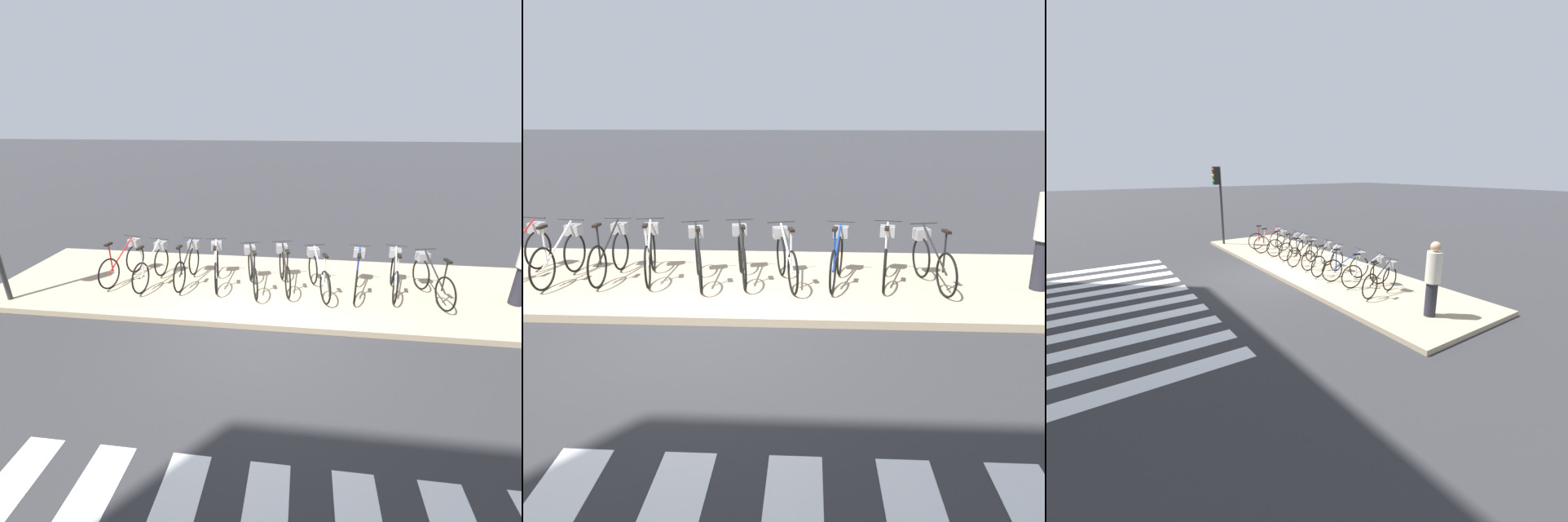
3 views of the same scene
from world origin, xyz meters
TOP-DOWN VIEW (x-y plane):
  - ground_plane at (0.00, 0.00)m, footprint 120.00×120.00m
  - sidewalk at (0.00, 1.67)m, footprint 12.10×3.34m
  - parked_bicycle_1 at (-2.60, 1.52)m, footprint 0.46×1.61m
  - parked_bicycle_2 at (-1.84, 1.67)m, footprint 0.46×1.62m
  - parked_bicycle_3 at (-1.19, 1.69)m, footprint 0.51×1.59m
  - parked_bicycle_4 at (-0.35, 1.51)m, footprint 0.57×1.57m
  - parked_bicycle_5 at (0.34, 1.67)m, footprint 0.50×1.59m
  - parked_bicycle_6 at (1.06, 1.52)m, footprint 0.56×1.58m
  - parked_bicycle_7 at (1.90, 1.61)m, footprint 0.46×1.60m
  - parked_bicycle_8 at (2.68, 1.70)m, footprint 0.46×1.60m
  - parked_bicycle_9 at (3.37, 1.53)m, footprint 0.50×1.59m

SIDE VIEW (x-z plane):
  - ground_plane at x=0.00m, z-range 0.00..0.00m
  - sidewalk at x=0.00m, z-range 0.00..0.12m
  - parked_bicycle_1 at x=-2.60m, z-range 0.06..1.06m
  - parked_bicycle_2 at x=-1.84m, z-range 0.06..1.06m
  - parked_bicycle_3 at x=-1.19m, z-range 0.06..1.06m
  - parked_bicycle_4 at x=-0.35m, z-range 0.06..1.06m
  - parked_bicycle_5 at x=0.34m, z-range 0.06..1.06m
  - parked_bicycle_6 at x=1.06m, z-range 0.06..1.06m
  - parked_bicycle_7 at x=1.90m, z-range 0.06..1.06m
  - parked_bicycle_8 at x=2.68m, z-range 0.06..1.06m
  - parked_bicycle_9 at x=3.37m, z-range 0.06..1.06m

